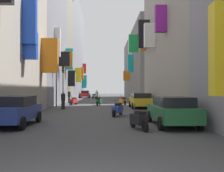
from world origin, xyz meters
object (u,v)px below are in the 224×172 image
at_px(parked_car_yellow, 141,100).
at_px(scooter_blue, 118,109).
at_px(scooter_silver, 94,96).
at_px(traffic_light_near_corner, 56,78).
at_px(parked_car_blue, 14,110).
at_px(scooter_black, 139,119).
at_px(scooter_orange, 123,101).
at_px(scooter_red, 74,101).
at_px(traffic_light_far_corner, 63,79).
at_px(pedestrian_near_left, 97,96).
at_px(pedestrian_crossing, 63,100).
at_px(parked_car_green, 172,110).
at_px(parked_car_red, 85,94).
at_px(scooter_green, 99,101).
at_px(pedestrian_near_right, 69,97).

relative_size(parked_car_yellow, scooter_blue, 2.30).
distance_m(scooter_silver, traffic_light_near_corner, 24.29).
xyz_separation_m(parked_car_blue, scooter_black, (5.98, -1.36, -0.31)).
bearing_deg(scooter_orange, scooter_red, -177.85).
bearing_deg(traffic_light_far_corner, pedestrian_near_left, 49.92).
bearing_deg(parked_car_blue, parked_car_yellow, 56.27).
height_order(parked_car_blue, scooter_orange, parked_car_blue).
bearing_deg(pedestrian_near_left, scooter_orange, -58.33).
xyz_separation_m(scooter_silver, pedestrian_crossing, (-1.49, -27.54, 0.34)).
distance_m(parked_car_green, pedestrian_near_left, 22.84).
distance_m(parked_car_red, pedestrian_near_left, 19.09).
bearing_deg(scooter_blue, scooter_silver, 95.32).
height_order(scooter_silver, scooter_red, same).
bearing_deg(traffic_light_far_corner, scooter_green, -22.31).
bearing_deg(scooter_blue, pedestrian_near_left, 96.50).
bearing_deg(scooter_orange, parked_car_blue, -110.72).
relative_size(parked_car_yellow, pedestrian_near_left, 2.61).
bearing_deg(scooter_silver, pedestrian_near_left, -86.02).
bearing_deg(scooter_red, scooter_silver, 86.26).
distance_m(parked_car_blue, scooter_blue, 6.89).
height_order(scooter_black, traffic_light_far_corner, traffic_light_far_corner).
bearing_deg(pedestrian_near_left, parked_car_yellow, -66.40).
relative_size(parked_car_green, scooter_orange, 2.28).
xyz_separation_m(scooter_red, traffic_light_near_corner, (-1.41, -2.99, 2.50)).
height_order(scooter_green, traffic_light_near_corner, traffic_light_near_corner).
relative_size(scooter_orange, pedestrian_near_left, 1.15).
height_order(parked_car_yellow, scooter_red, parked_car_yellow).
relative_size(scooter_blue, pedestrian_crossing, 1.18).
relative_size(scooter_black, pedestrian_crossing, 1.11).
bearing_deg(parked_car_green, scooter_orange, 94.41).
height_order(parked_car_yellow, scooter_blue, parked_car_yellow).
bearing_deg(parked_car_blue, parked_car_red, 89.76).
xyz_separation_m(parked_car_blue, scooter_red, (0.80, 16.82, -0.31)).
distance_m(scooter_silver, pedestrian_crossing, 27.58).
height_order(parked_car_green, scooter_silver, parked_car_green).
bearing_deg(scooter_blue, pedestrian_near_right, 109.04).
height_order(scooter_silver, pedestrian_near_right, pedestrian_near_right).
xyz_separation_m(traffic_light_near_corner, traffic_light_far_corner, (0.05, 3.82, 0.08)).
height_order(parked_car_blue, scooter_red, parked_car_blue).
xyz_separation_m(scooter_orange, scooter_blue, (-1.16, -12.62, 0.00)).
bearing_deg(traffic_light_far_corner, parked_car_green, -65.00).
bearing_deg(scooter_orange, pedestrian_crossing, -130.49).
relative_size(parked_car_yellow, parked_car_red, 0.98).
distance_m(parked_car_blue, traffic_light_near_corner, 14.02).
height_order(pedestrian_near_left, pedestrian_near_right, pedestrian_near_right).
xyz_separation_m(parked_car_green, traffic_light_far_corner, (-8.33, 17.85, 2.29)).
relative_size(parked_car_blue, traffic_light_far_corner, 0.91).
bearing_deg(pedestrian_near_right, scooter_red, -73.95).
bearing_deg(pedestrian_crossing, pedestrian_near_right, 95.12).
xyz_separation_m(scooter_orange, scooter_green, (-2.75, -1.12, -0.00)).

